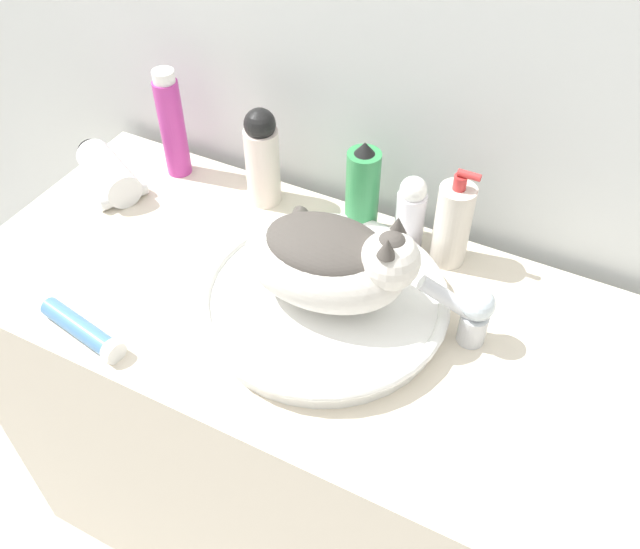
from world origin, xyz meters
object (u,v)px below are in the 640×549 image
spray_bottle_trigger (362,192)px  shampoo_bottle_tall (172,125)px  soap_pump_bottle (453,224)px  hair_dryer (109,174)px  cream_tube (83,330)px  cat (331,259)px  lotion_bottle_white (262,157)px  deodorant_stick (410,214)px  faucet (470,312)px

spray_bottle_trigger → shampoo_bottle_tall: (-0.40, 0.00, 0.02)m
soap_pump_bottle → hair_dryer: 0.67m
shampoo_bottle_tall → cream_tube: size_ratio=1.32×
spray_bottle_trigger → soap_pump_bottle: bearing=0.0°
hair_dryer → cream_tube: bearing=150.3°
hair_dryer → cat: bearing=-163.5°
spray_bottle_trigger → shampoo_bottle_tall: bearing=180.0°
shampoo_bottle_tall → hair_dryer: shampoo_bottle_tall is taller
soap_pump_bottle → hair_dryer: (-0.66, -0.11, -0.05)m
cat → lotion_bottle_white: size_ratio=1.43×
shampoo_bottle_tall → hair_dryer: size_ratio=1.21×
deodorant_stick → hair_dryer: 0.59m
cat → cream_tube: 0.40m
cat → soap_pump_bottle: (0.13, 0.21, -0.04)m
spray_bottle_trigger → deodorant_stick: 0.09m
lotion_bottle_white → spray_bottle_trigger: 0.20m
cat → cream_tube: size_ratio=1.68×
faucet → spray_bottle_trigger: bearing=-44.5°
deodorant_stick → faucet: bearing=-44.8°
deodorant_stick → shampoo_bottle_tall: 0.50m
faucet → shampoo_bottle_tall: 0.68m
cream_tube → hair_dryer: 0.39m
cat → lotion_bottle_white: 0.32m
cream_tube → hair_dryer: bearing=123.0°
spray_bottle_trigger → lotion_bottle_white: bearing=-180.0°
soap_pump_bottle → deodorant_stick: bearing=180.0°
lotion_bottle_white → cream_tube: lotion_bottle_white is taller
lotion_bottle_white → soap_pump_bottle: size_ratio=1.03×
lotion_bottle_white → hair_dryer: lotion_bottle_white is taller
hair_dryer → faucet: bearing=-156.9°
spray_bottle_trigger → cream_tube: spray_bottle_trigger is taller
cat → shampoo_bottle_tall: size_ratio=1.27×
cat → shampoo_bottle_tall: shampoo_bottle_tall is taller
deodorant_stick → soap_pump_bottle: soap_pump_bottle is taller
cream_tube → deodorant_stick: bearing=49.1°
shampoo_bottle_tall → hair_dryer: (-0.09, -0.11, -0.08)m
lotion_bottle_white → hair_dryer: 0.31m
lotion_bottle_white → soap_pump_bottle: 0.37m
cat → deodorant_stick: 0.22m
faucet → lotion_bottle_white: size_ratio=0.61×
spray_bottle_trigger → cream_tube: 0.52m
cream_tube → hair_dryer: (-0.21, 0.32, 0.02)m
lotion_bottle_white → deodorant_stick: lotion_bottle_white is taller
soap_pump_bottle → cream_tube: bearing=-136.1°
spray_bottle_trigger → hair_dryer: bearing=-167.8°
soap_pump_bottle → cream_tube: (-0.45, -0.43, -0.06)m
soap_pump_bottle → shampoo_bottle_tall: 0.57m
soap_pump_bottle → hair_dryer: size_ratio=1.04×
lotion_bottle_white → deodorant_stick: 0.30m
lotion_bottle_white → shampoo_bottle_tall: 0.20m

